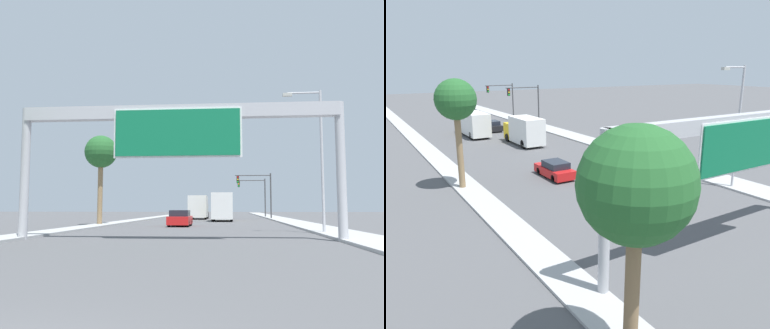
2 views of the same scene
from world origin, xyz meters
TOP-DOWN VIEW (x-y plane):
  - sidewalk_right at (9.50, 60.00)m, footprint 3.00×120.00m
  - median_strip_left at (-9.00, 60.00)m, footprint 2.00×120.00m
  - sign_gantry at (0.00, 17.91)m, footprint 16.87×0.73m
  - car_near_center at (1.75, 59.79)m, footprint 1.87×4.37m
  - car_far_right at (-1.75, 34.07)m, footprint 1.86×4.32m
  - truck_box_primary at (-1.75, 56.97)m, footprint 2.48×7.78m
  - truck_box_secondary at (1.75, 48.22)m, footprint 2.46×7.33m
  - traffic_light_near_intersection at (6.88, 58.00)m, footprint 5.17×0.32m
  - traffic_light_mid_block at (7.00, 68.00)m, footprint 4.81×0.32m
  - palm_tree_foreground at (-9.79, 14.38)m, footprint 3.43×3.43m
  - palm_tree_background at (-9.36, 35.07)m, footprint 3.04×3.04m
  - street_lamp_right at (8.32, 24.17)m, footprint 2.50×0.28m

SIDE VIEW (x-z plane):
  - sidewalk_right at x=9.50m, z-range 0.00..0.15m
  - median_strip_left at x=-9.00m, z-range 0.00..0.15m
  - car_far_right at x=-1.75m, z-range -0.04..1.39m
  - car_near_center at x=1.75m, z-range -0.05..1.48m
  - truck_box_primary at x=-1.75m, z-range 0.03..3.30m
  - truck_box_secondary at x=1.75m, z-range 0.02..3.38m
  - traffic_light_mid_block at x=7.00m, z-range 1.14..7.56m
  - traffic_light_near_intersection at x=6.88m, z-range 1.18..7.71m
  - street_lamp_right at x=8.32m, z-range 0.78..10.09m
  - sign_gantry at x=0.00m, z-range 2.12..9.11m
  - palm_tree_foreground at x=-9.79m, z-range 2.07..9.83m
  - palm_tree_background at x=-9.36m, z-range 2.50..10.90m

